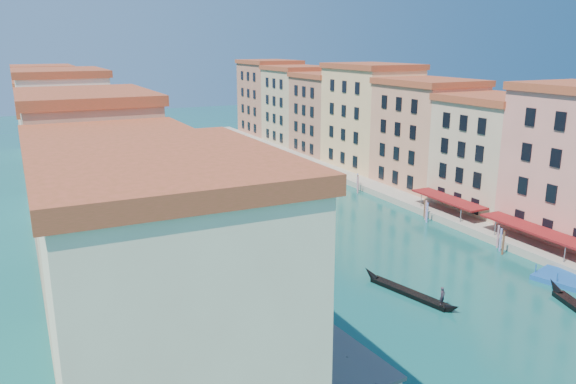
% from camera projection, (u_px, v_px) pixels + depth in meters
% --- Properties ---
extents(left_bank_palazzos, '(12.80, 128.40, 21.00)m').
position_uv_depth(left_bank_palazzos, '(70.00, 151.00, 80.83)').
color(left_bank_palazzos, beige).
rests_on(left_bank_palazzos, ground).
extents(right_bank_palazzos, '(12.80, 128.40, 21.00)m').
position_uv_depth(right_bank_palazzos, '(388.00, 126.00, 104.77)').
color(right_bank_palazzos, brown).
rests_on(right_bank_palazzos, ground).
extents(quay, '(4.00, 140.00, 1.00)m').
position_uv_depth(quay, '(350.00, 178.00, 103.75)').
color(quay, '#A39C83').
rests_on(quay, ground).
extents(restaurant_awnings, '(3.20, 44.55, 3.12)m').
position_uv_depth(restaurant_awnings, '(540.00, 232.00, 66.67)').
color(restaurant_awnings, maroon).
rests_on(restaurant_awnings, ground).
extents(vaporetto_stop, '(5.40, 16.40, 3.65)m').
position_uv_depth(vaporetto_stop, '(295.00, 368.00, 41.36)').
color(vaporetto_stop, '#5B5B5D').
rests_on(vaporetto_stop, ground).
extents(mooring_poles_right, '(1.44, 54.24, 3.20)m').
position_uv_depth(mooring_poles_right, '(483.00, 234.00, 70.84)').
color(mooring_poles_right, '#4E2A1B').
rests_on(mooring_poles_right, ground).
extents(mooring_poles_left, '(0.24, 8.24, 3.20)m').
position_uv_depth(mooring_poles_left, '(264.00, 378.00, 40.34)').
color(mooring_poles_left, '#4E2A1B').
rests_on(mooring_poles_left, ground).
extents(vaporetto_near, '(6.60, 21.59, 3.16)m').
position_uv_depth(vaporetto_near, '(307.00, 350.00, 43.84)').
color(vaporetto_near, silver).
rests_on(vaporetto_near, ground).
extents(vaporetto_far, '(14.91, 21.57, 3.25)m').
position_uv_depth(vaporetto_far, '(249.00, 193.00, 90.07)').
color(vaporetto_far, silver).
rests_on(vaporetto_far, ground).
extents(gondola_fore, '(3.87, 12.11, 2.45)m').
position_uv_depth(gondola_fore, '(409.00, 291.00, 56.62)').
color(gondola_fore, black).
rests_on(gondola_fore, ground).
extents(gondola_far, '(2.09, 12.38, 1.75)m').
position_uv_depth(gondola_far, '(274.00, 190.00, 96.09)').
color(gondola_far, black).
rests_on(gondola_far, ground).
extents(motorboat_mid, '(3.08, 8.07, 1.64)m').
position_uv_depth(motorboat_mid, '(245.00, 219.00, 79.27)').
color(motorboat_mid, white).
rests_on(motorboat_mid, ground).
extents(motorboat_far, '(4.15, 7.37, 1.46)m').
position_uv_depth(motorboat_far, '(271.00, 172.00, 108.31)').
color(motorboat_far, white).
rests_on(motorboat_far, ground).
extents(blue_dock, '(6.06, 7.53, 0.55)m').
position_uv_depth(blue_dock, '(569.00, 281.00, 59.50)').
color(blue_dock, '#174D94').
rests_on(blue_dock, ground).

